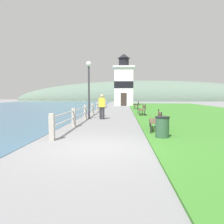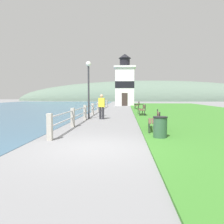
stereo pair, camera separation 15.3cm
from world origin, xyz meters
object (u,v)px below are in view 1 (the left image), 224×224
(lamp_post, at_px, (89,79))
(park_bench_far, at_px, (137,105))
(park_bench_midway, at_px, (142,109))
(trash_bin, at_px, (162,128))
(lighthouse, at_px, (124,84))
(person_strolling, at_px, (102,106))
(park_bench_near, at_px, (157,119))

(lamp_post, bearing_deg, park_bench_far, 69.09)
(park_bench_midway, bearing_deg, trash_bin, 89.32)
(park_bench_midway, xyz_separation_m, trash_bin, (-0.07, -9.61, -0.12))
(park_bench_midway, bearing_deg, lighthouse, -85.34)
(park_bench_midway, xyz_separation_m, lighthouse, (-1.51, 17.49, 2.98))
(park_bench_midway, distance_m, lighthouse, 17.81)
(park_bench_far, xyz_separation_m, trash_bin, (-0.11, -17.34, -0.11))
(park_bench_far, bearing_deg, lighthouse, -74.98)
(person_strolling, bearing_deg, lamp_post, 75.16)
(park_bench_far, distance_m, person_strolling, 11.13)
(lamp_post, bearing_deg, park_bench_near, -52.89)
(park_bench_far, xyz_separation_m, person_strolling, (-3.03, -10.70, 0.38))
(person_strolling, xyz_separation_m, lamp_post, (-0.94, 0.32, 1.82))
(park_bench_far, bearing_deg, person_strolling, 80.17)
(park_bench_near, relative_size, park_bench_midway, 1.00)
(park_bench_far, relative_size, person_strolling, 0.99)
(lighthouse, height_order, lamp_post, lighthouse)
(park_bench_near, xyz_separation_m, lighthouse, (-1.50, 25.30, 2.98))
(park_bench_near, relative_size, lighthouse, 0.24)
(park_bench_midway, bearing_deg, park_bench_far, -90.62)
(park_bench_near, relative_size, person_strolling, 1.18)
(park_bench_far, bearing_deg, trash_bin, 95.59)
(lighthouse, height_order, trash_bin, lighthouse)
(park_bench_midway, height_order, lighthouse, lighthouse)
(park_bench_far, distance_m, trash_bin, 17.34)
(park_bench_near, bearing_deg, person_strolling, -52.78)
(park_bench_near, height_order, trash_bin, park_bench_near)
(trash_bin, bearing_deg, park_bench_near, 88.22)
(park_bench_near, bearing_deg, lamp_post, -47.20)
(lighthouse, bearing_deg, lamp_post, -96.82)
(park_bench_far, bearing_deg, park_bench_near, 95.75)
(park_bench_near, distance_m, park_bench_far, 15.54)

